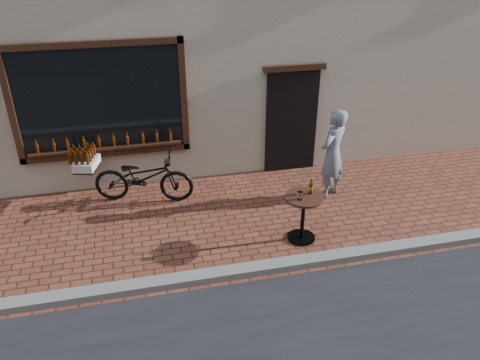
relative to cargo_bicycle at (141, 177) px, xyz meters
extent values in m
plane|color=brown|center=(1.30, -2.81, -0.51)|extent=(90.00, 90.00, 0.00)
cube|color=slate|center=(1.30, -2.61, -0.45)|extent=(90.00, 0.25, 0.12)
cube|color=black|center=(-0.60, 0.64, 1.34)|extent=(3.00, 0.06, 2.00)
cube|color=black|center=(-0.60, 0.62, 2.40)|extent=(3.24, 0.10, 0.12)
cube|color=black|center=(-0.60, 0.62, 0.28)|extent=(3.24, 0.10, 0.12)
cube|color=black|center=(-2.16, 0.62, 1.34)|extent=(0.12, 0.10, 2.24)
cube|color=black|center=(0.96, 0.62, 1.34)|extent=(0.12, 0.10, 2.24)
cube|color=black|center=(-0.60, 0.57, 0.41)|extent=(2.90, 0.16, 0.05)
cube|color=black|center=(3.20, 0.65, 0.59)|extent=(1.10, 0.10, 2.20)
cube|color=black|center=(3.20, 0.62, 1.75)|extent=(1.30, 0.10, 0.12)
cylinder|color=#3D1C07|center=(-1.85, 0.57, 0.53)|extent=(0.06, 0.06, 0.19)
cylinder|color=#3D1C07|center=(-1.57, 0.57, 0.53)|extent=(0.06, 0.06, 0.19)
cylinder|color=#3D1C07|center=(-1.29, 0.57, 0.53)|extent=(0.06, 0.06, 0.19)
cylinder|color=#3D1C07|center=(-1.01, 0.57, 0.53)|extent=(0.06, 0.06, 0.19)
cylinder|color=#3D1C07|center=(-0.74, 0.57, 0.53)|extent=(0.06, 0.06, 0.19)
cylinder|color=#3D1C07|center=(-0.46, 0.57, 0.53)|extent=(0.06, 0.06, 0.19)
cylinder|color=#3D1C07|center=(-0.18, 0.57, 0.53)|extent=(0.06, 0.06, 0.19)
cylinder|color=#3D1C07|center=(0.10, 0.57, 0.53)|extent=(0.06, 0.06, 0.19)
cylinder|color=#3D1C07|center=(0.38, 0.57, 0.53)|extent=(0.06, 0.06, 0.19)
cylinder|color=#3D1C07|center=(0.65, 0.57, 0.53)|extent=(0.06, 0.06, 0.19)
imported|color=black|center=(0.04, -0.01, -0.01)|extent=(2.01, 1.13, 1.00)
cube|color=black|center=(-0.98, 0.26, 0.18)|extent=(0.50, 0.61, 0.03)
cube|color=silver|center=(-0.98, 0.26, 0.27)|extent=(0.51, 0.63, 0.16)
cylinder|color=#3D1C07|center=(-0.93, 0.04, 0.45)|extent=(0.06, 0.06, 0.21)
cylinder|color=#3D1C07|center=(-1.03, 0.06, 0.45)|extent=(0.06, 0.06, 0.21)
cylinder|color=#3D1C07|center=(-1.14, 0.09, 0.45)|extent=(0.06, 0.06, 0.21)
cylinder|color=#3D1C07|center=(-1.25, 0.12, 0.45)|extent=(0.06, 0.06, 0.21)
cylinder|color=#3D1C07|center=(-0.89, 0.16, 0.45)|extent=(0.06, 0.06, 0.21)
cylinder|color=#3D1C07|center=(-1.00, 0.19, 0.45)|extent=(0.06, 0.06, 0.21)
cylinder|color=#3D1C07|center=(-1.11, 0.22, 0.45)|extent=(0.06, 0.06, 0.21)
cylinder|color=#3D1C07|center=(-1.21, 0.25, 0.45)|extent=(0.06, 0.06, 0.21)
cylinder|color=#3D1C07|center=(-0.86, 0.29, 0.45)|extent=(0.06, 0.06, 0.21)
cylinder|color=#3D1C07|center=(-0.97, 0.32, 0.45)|extent=(0.06, 0.06, 0.21)
cylinder|color=#3D1C07|center=(-1.07, 0.35, 0.45)|extent=(0.06, 0.06, 0.21)
cylinder|color=#3D1C07|center=(-1.18, 0.38, 0.45)|extent=(0.06, 0.06, 0.21)
cylinder|color=#3D1C07|center=(-0.82, 0.42, 0.45)|extent=(0.06, 0.06, 0.21)
cylinder|color=#3D1C07|center=(-0.93, 0.45, 0.45)|extent=(0.06, 0.06, 0.21)
cylinder|color=black|center=(2.58, -1.92, -0.50)|extent=(0.48, 0.48, 0.03)
cylinder|color=black|center=(2.58, -1.92, -0.10)|extent=(0.07, 0.07, 0.76)
cylinder|color=black|center=(2.58, -1.92, 0.30)|extent=(0.65, 0.65, 0.04)
cylinder|color=gold|center=(2.71, -1.86, 0.43)|extent=(0.07, 0.07, 0.07)
cylinder|color=white|center=(2.47, -2.00, 0.40)|extent=(0.08, 0.08, 0.14)
imported|color=slate|center=(3.61, -0.64, 0.39)|extent=(0.78, 0.73, 1.80)
camera|label=1|loc=(0.07, -8.11, 4.22)|focal=35.00mm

